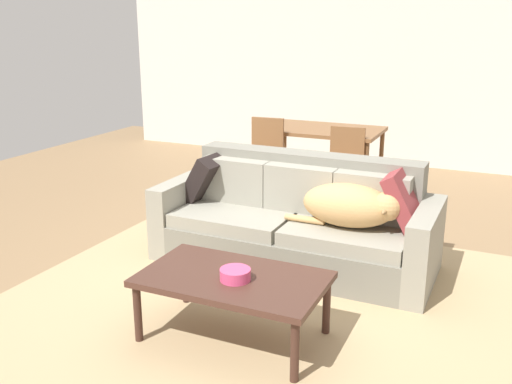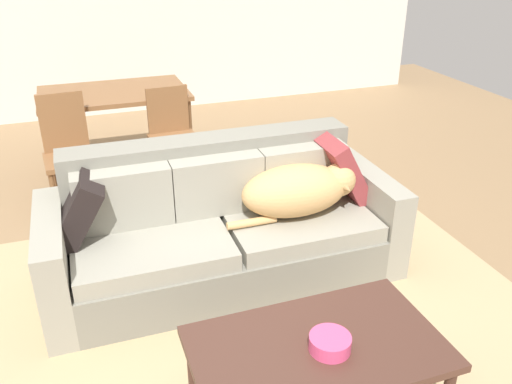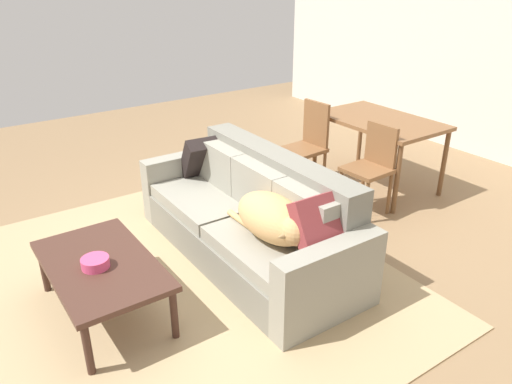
{
  "view_description": "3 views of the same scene",
  "coord_description": "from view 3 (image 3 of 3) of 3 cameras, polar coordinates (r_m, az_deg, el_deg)",
  "views": [
    {
      "loc": [
        1.68,
        -4.01,
        1.92
      ],
      "look_at": [
        -0.07,
        -0.13,
        0.65
      ],
      "focal_mm": 40.26,
      "sensor_mm": 36.0,
      "label": 1
    },
    {
      "loc": [
        -0.65,
        -2.79,
        2.1
      ],
      "look_at": [
        0.31,
        -0.09,
        0.69
      ],
      "focal_mm": 37.7,
      "sensor_mm": 36.0,
      "label": 2
    },
    {
      "loc": [
        3.2,
        -1.91,
        2.29
      ],
      "look_at": [
        0.23,
        0.16,
        0.61
      ],
      "focal_mm": 34.91,
      "sensor_mm": 36.0,
      "label": 3
    }
  ],
  "objects": [
    {
      "name": "ground_plane",
      "position": [
        4.38,
        -3.46,
        -6.8
      ],
      "size": [
        10.0,
        10.0,
        0.0
      ],
      "primitive_type": "plane",
      "color": "#90714D"
    },
    {
      "name": "back_partition",
      "position": [
        6.79,
        27.29,
        14.21
      ],
      "size": [
        8.0,
        0.12,
        2.7
      ],
      "primitive_type": "cube",
      "color": "silver",
      "rests_on": "ground"
    },
    {
      "name": "area_rug",
      "position": [
        4.02,
        -9.86,
        -10.26
      ],
      "size": [
        3.51,
        3.26,
        0.01
      ],
      "primitive_type": "cube",
      "rotation": [
        0.0,
        0.0,
        -0.01
      ],
      "color": "tan",
      "rests_on": "ground"
    },
    {
      "name": "couch",
      "position": [
        4.17,
        -0.5,
        -3.16
      ],
      "size": [
        2.25,
        0.91,
        0.87
      ],
      "rotation": [
        0.0,
        0.0,
        -0.01
      ],
      "color": "gray",
      "rests_on": "ground"
    },
    {
      "name": "dog_on_left_cushion",
      "position": [
        3.63,
        2.13,
        -3.1
      ],
      "size": [
        0.89,
        0.4,
        0.33
      ],
      "rotation": [
        0.0,
        0.0,
        -0.01
      ],
      "color": "tan",
      "rests_on": "couch"
    },
    {
      "name": "throw_pillow_by_left_arm",
      "position": [
        4.75,
        -5.86,
        3.97
      ],
      "size": [
        0.37,
        0.44,
        0.43
      ],
      "primitive_type": "cube",
      "rotation": [
        0.0,
        0.53,
        -0.09
      ],
      "color": "black",
      "rests_on": "couch"
    },
    {
      "name": "throw_pillow_by_right_arm",
      "position": [
        3.46,
        8.05,
        -4.07
      ],
      "size": [
        0.33,
        0.47,
        0.46
      ],
      "primitive_type": "cube",
      "rotation": [
        0.0,
        -0.5,
        -0.02
      ],
      "color": "brown",
      "rests_on": "couch"
    },
    {
      "name": "coffee_table",
      "position": [
        3.62,
        -17.32,
        -8.32
      ],
      "size": [
        1.13,
        0.67,
        0.43
      ],
      "color": "#4B2D23",
      "rests_on": "ground"
    },
    {
      "name": "bowl_on_coffee_table",
      "position": [
        3.54,
        -17.94,
        -7.72
      ],
      "size": [
        0.19,
        0.19,
        0.07
      ],
      "primitive_type": "cylinder",
      "color": "#EA4C7F",
      "rests_on": "coffee_table"
    },
    {
      "name": "dining_table",
      "position": [
        5.57,
        13.98,
        7.41
      ],
      "size": [
        1.31,
        0.84,
        0.77
      ],
      "color": "brown",
      "rests_on": "ground"
    },
    {
      "name": "dining_chair_near_left",
      "position": [
        5.52,
        6.05,
        5.8
      ],
      "size": [
        0.43,
        0.43,
        0.93
      ],
      "rotation": [
        0.0,
        0.0,
        0.07
      ],
      "color": "brown",
      "rests_on": "ground"
    },
    {
      "name": "dining_chair_near_right",
      "position": [
        4.99,
        13.14,
        3.14
      ],
      "size": [
        0.42,
        0.42,
        0.88
      ],
      "rotation": [
        0.0,
        0.0,
        0.05
      ],
      "color": "brown",
      "rests_on": "ground"
    }
  ]
}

